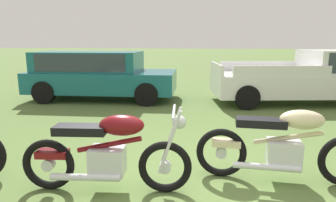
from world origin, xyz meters
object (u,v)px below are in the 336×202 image
Objects in this scene: motorcycle_cream at (285,145)px; pickup_truck_white at (312,77)px; motorcycle_maroon at (108,153)px; car_teal at (96,72)px.

pickup_truck_white is at bearing 71.87° from motorcycle_cream.
motorcycle_maroon is 5.78m from car_teal.
car_teal is at bearing 107.44° from motorcycle_maroon.
motorcycle_maroon is 0.46× the size of car_teal.
car_teal is 6.27m from pickup_truck_white.
car_teal is (-2.03, 5.40, 0.36)m from motorcycle_maroon.
motorcycle_cream is 5.46m from pickup_truck_white.
motorcycle_maroon is at bearing -162.93° from motorcycle_cream.
pickup_truck_white is (4.24, 5.49, 0.27)m from motorcycle_maroon.
car_teal is (-4.15, 4.93, 0.35)m from motorcycle_cream.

